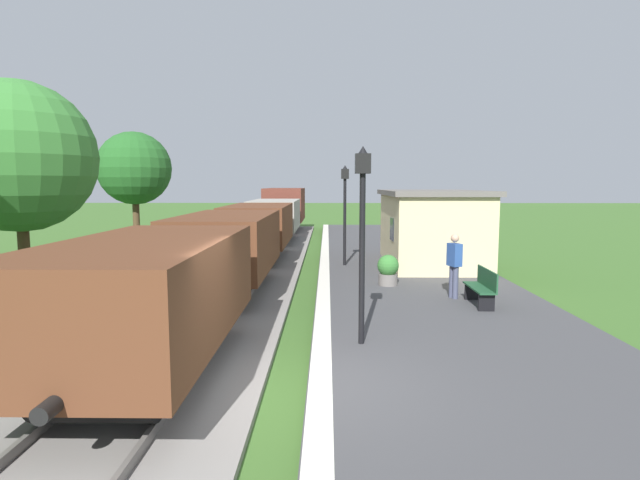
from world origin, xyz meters
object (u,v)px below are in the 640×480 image
Objects in this scene: tree_field_left at (134,169)px; lamp_post_far at (345,197)px; station_hut at (431,227)px; person_waiting at (454,263)px; bench_near_hut at (482,287)px; lamp_post_near at (362,209)px; potted_planter at (388,269)px; freight_train at (261,225)px; tree_trackside_far at (18,157)px.

lamp_post_far is at bearing -16.59° from tree_field_left.
station_hut is 5.73m from person_waiting.
bench_near_hut is 0.41× the size of lamp_post_near.
potted_planter is (-1.53, 1.69, -0.46)m from person_waiting.
person_waiting is 6.27m from lamp_post_far.
potted_planter is 6.03m from lamp_post_near.
tree_trackside_far reaches higher than freight_train.
station_hut is at bearing 62.48° from potted_planter.
station_hut is 13.38m from tree_trackside_far.
bench_near_hut is 0.41× the size of lamp_post_far.
lamp_post_far is (-3.25, -0.26, 1.15)m from station_hut.
bench_near_hut is at bearing -90.34° from station_hut.
lamp_post_near is (3.55, -12.50, 1.34)m from freight_train.
potted_planter is (-2.04, 2.48, 0.00)m from bench_near_hut.
bench_near_hut is at bearing -54.38° from freight_train.
tree_field_left is at bearing 168.92° from station_hut.
station_hut is 12.45m from tree_field_left.
tree_trackside_far reaches higher than bench_near_hut.
tree_field_left is (-11.98, 8.83, 3.18)m from bench_near_hut.
lamp_post_far is at bearing -84.48° from person_waiting.
tree_trackside_far is (-8.29, -6.12, 1.12)m from lamp_post_far.
lamp_post_near is 1.00× the size of lamp_post_far.
person_waiting reaches higher than bench_near_hut.
tree_field_left is (-0.47, 8.73, -0.02)m from tree_trackside_far.
person_waiting is at bearing 3.63° from tree_trackside_far.
tree_field_left is at bearing 93.10° from tree_trackside_far.
tree_trackside_far is at bearing -17.35° from person_waiting.
potted_planter is at bearing -55.87° from freight_train.
lamp_post_near is (-1.17, -5.54, 2.08)m from potted_planter.
person_waiting is 1.87× the size of potted_planter.
person_waiting is (-0.55, -5.68, -0.47)m from station_hut.
bench_near_hut is 7.30m from lamp_post_far.
lamp_post_far is at bearing 90.00° from lamp_post_near.
person_waiting is 4.98m from lamp_post_near.
lamp_post_far is (-3.21, 6.21, 2.08)m from bench_near_hut.
tree_field_left reaches higher than person_waiting.
potted_planter is (4.72, -6.96, -0.74)m from freight_train.
freight_train is 10.76m from tree_trackside_far.
tree_trackside_far is (-11.50, 0.09, 3.20)m from bench_near_hut.
person_waiting is 11.35m from tree_trackside_far.
bench_near_hut is at bearing -62.67° from lamp_post_far.
freight_train is 4.98m from lamp_post_far.
station_hut is at bearing -11.08° from tree_field_left.
freight_train is at bearing 137.74° from lamp_post_far.
freight_train is 13.06m from lamp_post_near.
tree_field_left is at bearing 143.62° from bench_near_hut.
bench_near_hut is at bearing -36.38° from tree_field_left.
person_waiting is at bearing 122.71° from bench_near_hut.
lamp_post_far is (-1.17, 3.74, 2.08)m from potted_planter.
tree_field_left is at bearing 147.43° from potted_planter.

